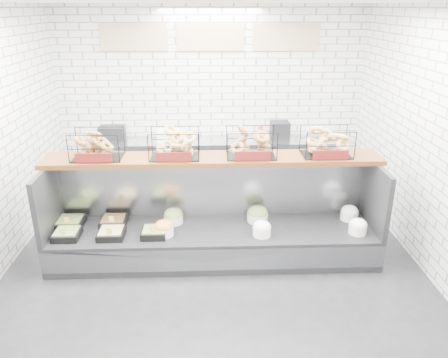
{
  "coord_description": "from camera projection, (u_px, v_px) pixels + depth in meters",
  "views": [
    {
      "loc": [
        -0.06,
        -4.5,
        2.97
      ],
      "look_at": [
        0.13,
        0.45,
        0.99
      ],
      "focal_mm": 35.0,
      "sensor_mm": 36.0,
      "label": 1
    }
  ],
  "objects": [
    {
      "name": "ground",
      "position": [
        215.0,
        269.0,
        5.27
      ],
      "size": [
        5.5,
        5.5,
        0.0
      ],
      "primitive_type": "plane",
      "color": "black",
      "rests_on": "ground"
    },
    {
      "name": "display_case",
      "position": [
        213.0,
        232.0,
        5.47
      ],
      "size": [
        4.0,
        0.9,
        1.2
      ],
      "color": "black",
      "rests_on": "ground"
    },
    {
      "name": "room_shell",
      "position": [
        212.0,
        89.0,
        5.07
      ],
      "size": [
        5.02,
        5.51,
        3.01
      ],
      "color": "silver",
      "rests_on": "ground"
    },
    {
      "name": "prep_counter",
      "position": [
        211.0,
        165.0,
        7.35
      ],
      "size": [
        4.0,
        0.6,
        1.2
      ],
      "color": "#93969B",
      "rests_on": "ground"
    },
    {
      "name": "bagel_shelf",
      "position": [
        213.0,
        147.0,
        5.24
      ],
      "size": [
        4.1,
        0.5,
        0.4
      ],
      "color": "#44210E",
      "rests_on": "display_case"
    }
  ]
}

